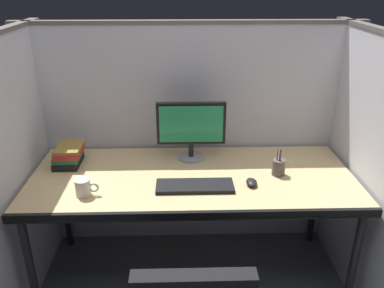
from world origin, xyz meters
name	(u,v)px	position (x,y,z in m)	size (l,w,h in m)	color
cubicle_partition_rear	(190,138)	(0.00, 0.74, 0.79)	(2.21, 0.06, 1.57)	silver
cubicle_partition_left	(14,178)	(-0.99, 0.20, 0.79)	(0.06, 1.41, 1.57)	silver
cubicle_partition_right	(367,173)	(0.99, 0.20, 0.79)	(0.06, 1.41, 1.57)	silver
desk	(192,184)	(0.00, 0.29, 0.69)	(1.90, 0.80, 0.74)	tan
monitor_center	(191,127)	(0.00, 0.53, 0.96)	(0.43, 0.17, 0.37)	gray
keyboard_main	(195,186)	(0.01, 0.15, 0.75)	(0.43, 0.15, 0.02)	black
computer_mouse	(252,182)	(0.33, 0.17, 0.76)	(0.06, 0.10, 0.04)	black
pen_cup	(279,167)	(0.51, 0.29, 0.79)	(0.08, 0.08, 0.17)	#4C4742
book_stack	(69,155)	(-0.76, 0.47, 0.80)	(0.16, 0.22, 0.12)	black
coffee_mug	(83,188)	(-0.59, 0.09, 0.79)	(0.13, 0.08, 0.09)	silver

